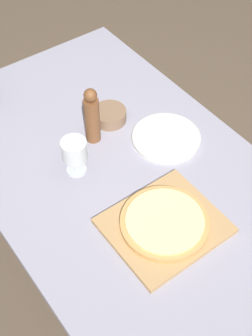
% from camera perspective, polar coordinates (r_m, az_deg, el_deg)
% --- Properties ---
extents(ground_plane, '(12.00, 12.00, 0.00)m').
position_cam_1_polar(ground_plane, '(2.29, -0.89, -12.02)').
color(ground_plane, brown).
extents(dining_table, '(0.92, 1.49, 0.75)m').
position_cam_1_polar(dining_table, '(1.73, -1.14, -1.52)').
color(dining_table, '#9393A8').
rests_on(dining_table, ground_plane).
extents(cutting_board, '(0.35, 0.31, 0.02)m').
position_cam_1_polar(cutting_board, '(1.50, 4.68, -7.01)').
color(cutting_board, tan).
rests_on(cutting_board, dining_table).
extents(pizza, '(0.28, 0.28, 0.02)m').
position_cam_1_polar(pizza, '(1.48, 4.73, -6.57)').
color(pizza, tan).
rests_on(pizza, cutting_board).
extents(pepper_mill, '(0.06, 0.06, 0.23)m').
position_cam_1_polar(pepper_mill, '(1.68, -4.18, 6.27)').
color(pepper_mill, brown).
rests_on(pepper_mill, dining_table).
extents(wine_glass, '(0.09, 0.09, 0.14)m').
position_cam_1_polar(wine_glass, '(1.58, -6.32, 2.08)').
color(wine_glass, silver).
rests_on(wine_glass, dining_table).
extents(small_bowl, '(0.13, 0.13, 0.05)m').
position_cam_1_polar(small_bowl, '(1.81, -2.02, 6.43)').
color(small_bowl, '#84664C').
rests_on(small_bowl, dining_table).
extents(dinner_plate, '(0.26, 0.26, 0.01)m').
position_cam_1_polar(dinner_plate, '(1.75, 4.92, 3.70)').
color(dinner_plate, silver).
rests_on(dinner_plate, dining_table).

